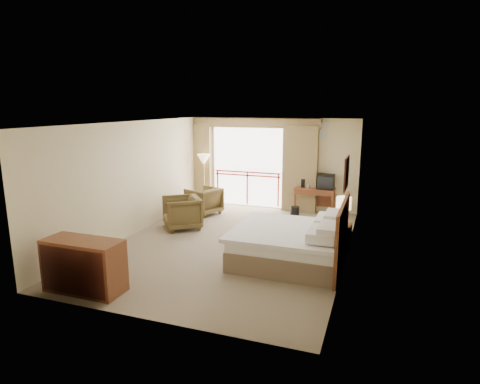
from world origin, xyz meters
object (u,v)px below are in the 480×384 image
at_px(nightstand, 342,236).
at_px(dresser, 84,266).
at_px(wastebasket, 295,212).
at_px(desk, 315,193).
at_px(bed, 292,243).
at_px(table_lamp, 344,204).
at_px(armchair_near, 182,228).
at_px(side_table, 187,206).
at_px(floor_lamp, 204,162).
at_px(tv, 326,182).
at_px(armchair_far, 204,214).

bearing_deg(nightstand, dresser, -134.98).
distance_m(wastebasket, dresser, 6.12).
distance_m(desk, dresser, 6.92).
distance_m(nightstand, dresser, 5.26).
bearing_deg(bed, nightstand, 52.93).
relative_size(table_lamp, desk, 0.50).
distance_m(bed, armchair_near, 3.36).
distance_m(table_lamp, side_table, 4.35).
relative_size(side_table, floor_lamp, 0.35).
xyz_separation_m(armchair_near, floor_lamp, (-0.45, 2.36, 1.38)).
bearing_deg(table_lamp, floor_lamp, 151.27).
bearing_deg(dresser, tv, 60.92).
bearing_deg(table_lamp, dresser, -136.68).
bearing_deg(armchair_far, floor_lamp, -134.55).
bearing_deg(dresser, side_table, 92.08).
height_order(bed, dresser, bed).
relative_size(wastebasket, side_table, 0.55).
distance_m(floor_lamp, dresser, 6.14).
xyz_separation_m(bed, armchair_far, (-3.15, 2.70, -0.38)).
distance_m(armchair_far, armchair_near, 1.45).
relative_size(wastebasket, floor_lamp, 0.19).
xyz_separation_m(table_lamp, desk, (-1.04, 2.69, -0.41)).
relative_size(bed, desk, 1.88).
xyz_separation_m(nightstand, floor_lamp, (-4.41, 2.47, 1.11)).
bearing_deg(bed, armchair_near, 157.94).
distance_m(nightstand, wastebasket, 2.53).
xyz_separation_m(bed, desk, (-0.17, 3.88, 0.20)).
bearing_deg(nightstand, table_lamp, 92.10).
relative_size(tv, side_table, 0.83).
height_order(armchair_far, floor_lamp, floor_lamp).
bearing_deg(floor_lamp, armchair_far, -66.57).
relative_size(desk, armchair_near, 1.26).
relative_size(tv, floor_lamp, 0.29).
xyz_separation_m(bed, table_lamp, (0.86, 1.19, 0.61)).
xyz_separation_m(table_lamp, floor_lamp, (-4.41, 2.42, 0.39)).
bearing_deg(armchair_near, tv, 90.89).
height_order(table_lamp, armchair_near, table_lamp).
height_order(nightstand, side_table, side_table).
height_order(armchair_near, side_table, side_table).
xyz_separation_m(nightstand, armchair_near, (-3.95, 0.11, -0.27)).
bearing_deg(dresser, bed, 36.58).
xyz_separation_m(tv, side_table, (-3.48, -1.79, -0.56)).
relative_size(armchair_far, armchair_near, 0.94).
height_order(desk, armchair_near, desk).
distance_m(tv, armchair_far, 3.59).
bearing_deg(floor_lamp, armchair_near, -79.09).
bearing_deg(tv, table_lamp, -76.37).
bearing_deg(bed, armchair_far, 139.42).
height_order(bed, table_lamp, table_lamp).
bearing_deg(floor_lamp, bed, -45.50).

